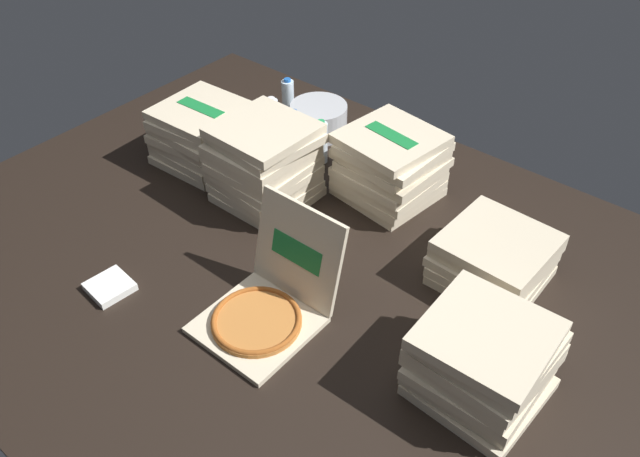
% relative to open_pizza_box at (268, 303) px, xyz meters
% --- Properties ---
extents(ground_plane, '(3.20, 2.40, 0.02)m').
position_rel_open_pizza_box_xyz_m(ground_plane, '(-0.10, 0.28, -0.08)').
color(ground_plane, black).
extents(open_pizza_box, '(0.38, 0.48, 0.40)m').
position_rel_open_pizza_box_xyz_m(open_pizza_box, '(0.00, 0.00, 0.00)').
color(open_pizza_box, beige).
rests_on(open_pizza_box, ground_plane).
extents(pizza_stack_right_near, '(0.40, 0.41, 0.20)m').
position_rel_open_pizza_box_xyz_m(pizza_stack_right_near, '(0.53, 0.71, 0.03)').
color(pizza_stack_right_near, beige).
rests_on(pizza_stack_right_near, ground_plane).
extents(pizza_stack_left_far, '(0.43, 0.42, 0.29)m').
position_rel_open_pizza_box_xyz_m(pizza_stack_left_far, '(-0.95, 0.56, 0.07)').
color(pizza_stack_left_far, beige).
rests_on(pizza_stack_left_far, ground_plane).
extents(pizza_stack_right_mid, '(0.42, 0.43, 0.36)m').
position_rel_open_pizza_box_xyz_m(pizza_stack_right_mid, '(-0.51, 0.53, 0.11)').
color(pizza_stack_right_mid, beige).
rests_on(pizza_stack_right_mid, ground_plane).
extents(pizza_stack_left_near, '(0.42, 0.42, 0.28)m').
position_rel_open_pizza_box_xyz_m(pizza_stack_left_near, '(0.74, 0.21, 0.07)').
color(pizza_stack_left_near, beige).
rests_on(pizza_stack_left_near, ground_plane).
extents(pizza_stack_left_mid, '(0.43, 0.44, 0.33)m').
position_rel_open_pizza_box_xyz_m(pizza_stack_left_mid, '(-0.08, 0.89, 0.09)').
color(pizza_stack_left_mid, beige).
rests_on(pizza_stack_left_mid, ground_plane).
extents(ice_bucket, '(0.29, 0.29, 0.15)m').
position_rel_open_pizza_box_xyz_m(ice_bucket, '(-0.68, 1.11, 0.00)').
color(ice_bucket, '#B7BABF').
rests_on(ice_bucket, ground_plane).
extents(water_bottle_0, '(0.07, 0.07, 0.23)m').
position_rel_open_pizza_box_xyz_m(water_bottle_0, '(-0.90, 1.12, 0.03)').
color(water_bottle_0, silver).
rests_on(water_bottle_0, ground_plane).
extents(water_bottle_1, '(0.07, 0.07, 0.23)m').
position_rel_open_pizza_box_xyz_m(water_bottle_1, '(-0.66, 0.90, 0.03)').
color(water_bottle_1, silver).
rests_on(water_bottle_1, ground_plane).
extents(water_bottle_2, '(0.07, 0.07, 0.23)m').
position_rel_open_pizza_box_xyz_m(water_bottle_2, '(-0.50, 0.91, 0.03)').
color(water_bottle_2, white).
rests_on(water_bottle_2, ground_plane).
extents(water_bottle_3, '(0.07, 0.07, 0.23)m').
position_rel_open_pizza_box_xyz_m(water_bottle_3, '(-0.83, 0.92, 0.03)').
color(water_bottle_3, white).
rests_on(water_bottle_3, ground_plane).
extents(napkin_pile, '(0.17, 0.17, 0.03)m').
position_rel_open_pizza_box_xyz_m(napkin_pile, '(-0.57, -0.29, -0.06)').
color(napkin_pile, white).
rests_on(napkin_pile, ground_plane).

